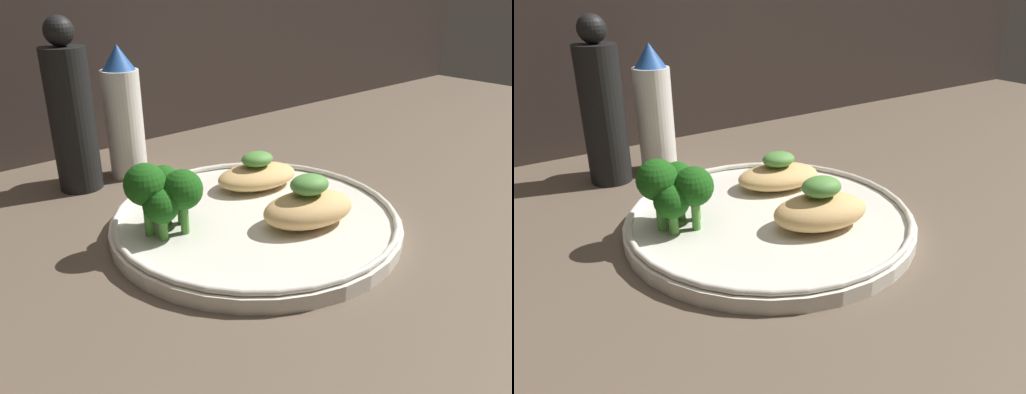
# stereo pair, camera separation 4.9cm
# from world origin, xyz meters

# --- Properties ---
(ground_plane) EXTENTS (1.80, 1.80, 0.01)m
(ground_plane) POSITION_xyz_m (0.00, 0.00, -0.01)
(ground_plane) COLOR brown
(plate) EXTENTS (0.29, 0.29, 0.02)m
(plate) POSITION_xyz_m (0.00, 0.00, 0.01)
(plate) COLOR silver
(plate) RESTS_ON ground_plane
(grilled_meat_front) EXTENTS (0.10, 0.08, 0.05)m
(grilled_meat_front) POSITION_xyz_m (0.03, -0.05, 0.03)
(grilled_meat_front) COLOR tan
(grilled_meat_front) RESTS_ON plate
(grilled_meat_middle) EXTENTS (0.10, 0.08, 0.04)m
(grilled_meat_middle) POSITION_xyz_m (0.05, 0.06, 0.03)
(grilled_meat_middle) COLOR tan
(grilled_meat_middle) RESTS_ON plate
(broccoli_bunch) EXTENTS (0.07, 0.07, 0.07)m
(broccoli_bunch) POSITION_xyz_m (-0.08, 0.03, 0.05)
(broccoli_bunch) COLOR #4C8E38
(broccoli_bunch) RESTS_ON plate
(sauce_bottle) EXTENTS (0.05, 0.05, 0.16)m
(sauce_bottle) POSITION_xyz_m (-0.03, 0.22, 0.08)
(sauce_bottle) COLOR white
(sauce_bottle) RESTS_ON ground_plane
(pepper_grinder) EXTENTS (0.05, 0.05, 0.20)m
(pepper_grinder) POSITION_xyz_m (-0.09, 0.22, 0.09)
(pepper_grinder) COLOR black
(pepper_grinder) RESTS_ON ground_plane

